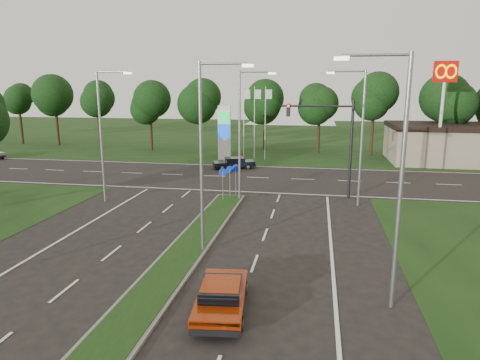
# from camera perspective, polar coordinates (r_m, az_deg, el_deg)

# --- Properties ---
(ground) EXTENTS (160.00, 160.00, 0.00)m
(ground) POSITION_cam_1_polar(r_m,az_deg,el_deg) (16.43, -13.49, -16.70)
(ground) COLOR black
(ground) RESTS_ON ground
(verge_far) EXTENTS (160.00, 50.00, 0.02)m
(verge_far) POSITION_cam_1_polar(r_m,az_deg,el_deg) (68.81, 5.13, 5.54)
(verge_far) COLOR black
(verge_far) RESTS_ON ground
(cross_road) EXTENTS (160.00, 12.00, 0.02)m
(cross_road) POSITION_cam_1_polar(r_m,az_deg,el_deg) (38.40, 0.90, 0.36)
(cross_road) COLOR black
(cross_road) RESTS_ON ground
(median_kerb) EXTENTS (2.00, 26.00, 0.12)m
(median_kerb) POSITION_cam_1_polar(r_m,az_deg,el_deg) (19.74, -8.79, -11.21)
(median_kerb) COLOR slate
(median_kerb) RESTS_ON ground
(commercial_building) EXTENTS (16.00, 9.00, 4.00)m
(commercial_building) POSITION_cam_1_polar(r_m,az_deg,el_deg) (51.93, 28.10, 4.25)
(commercial_building) COLOR gray
(commercial_building) RESTS_ON ground
(streetlight_median_near) EXTENTS (2.53, 0.22, 9.00)m
(streetlight_median_near) POSITION_cam_1_polar(r_m,az_deg,el_deg) (19.95, -4.67, 4.16)
(streetlight_median_near) COLOR gray
(streetlight_median_near) RESTS_ON ground
(streetlight_median_far) EXTENTS (2.53, 0.22, 9.00)m
(streetlight_median_far) POSITION_cam_1_polar(r_m,az_deg,el_deg) (29.66, 0.32, 6.80)
(streetlight_median_far) COLOR gray
(streetlight_median_far) RESTS_ON ground
(streetlight_left_far) EXTENTS (2.53, 0.22, 9.00)m
(streetlight_left_far) POSITION_cam_1_polar(r_m,az_deg,el_deg) (30.80, -17.77, 6.43)
(streetlight_left_far) COLOR gray
(streetlight_left_far) RESTS_ON ground
(streetlight_right_far) EXTENTS (2.53, 0.22, 9.00)m
(streetlight_right_far) POSITION_cam_1_polar(r_m,az_deg,el_deg) (29.35, 15.59, 6.30)
(streetlight_right_far) COLOR gray
(streetlight_right_far) RESTS_ON ground
(streetlight_right_near) EXTENTS (2.53, 0.22, 9.00)m
(streetlight_right_near) POSITION_cam_1_polar(r_m,az_deg,el_deg) (15.58, 20.07, 1.20)
(streetlight_right_near) COLOR gray
(streetlight_right_near) RESTS_ON ground
(traffic_signal) EXTENTS (5.10, 0.42, 7.00)m
(traffic_signal) POSITION_cam_1_polar(r_m,az_deg,el_deg) (31.27, 12.27, 6.02)
(traffic_signal) COLOR black
(traffic_signal) RESTS_ON ground
(median_signs) EXTENTS (1.16, 1.76, 2.38)m
(median_signs) POSITION_cam_1_polar(r_m,az_deg,el_deg) (30.73, -1.40, 0.64)
(median_signs) COLOR gray
(median_signs) RESTS_ON ground
(gas_pylon) EXTENTS (5.80, 1.26, 8.00)m
(gas_pylon) POSITION_cam_1_polar(r_m,az_deg,el_deg) (47.41, -1.84, 6.51)
(gas_pylon) COLOR silver
(gas_pylon) RESTS_ON ground
(mcdonalds_sign) EXTENTS (2.20, 0.47, 10.40)m
(mcdonalds_sign) POSITION_cam_1_polar(r_m,az_deg,el_deg) (46.61, 25.57, 11.16)
(mcdonalds_sign) COLOR silver
(mcdonalds_sign) RESTS_ON ground
(treeline_far) EXTENTS (6.00, 6.00, 9.90)m
(treeline_far) POSITION_cam_1_polar(r_m,az_deg,el_deg) (53.37, 3.88, 11.03)
(treeline_far) COLOR black
(treeline_far) RESTS_ON ground
(red_sedan) EXTENTS (2.11, 4.23, 1.12)m
(red_sedan) POSITION_cam_1_polar(r_m,az_deg,el_deg) (15.77, -2.51, -15.18)
(red_sedan) COLOR maroon
(red_sedan) RESTS_ON ground
(navy_sedan) EXTENTS (4.33, 2.91, 1.10)m
(navy_sedan) POSITION_cam_1_polar(r_m,az_deg,el_deg) (42.50, -0.78, 2.32)
(navy_sedan) COLOR black
(navy_sedan) RESTS_ON ground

